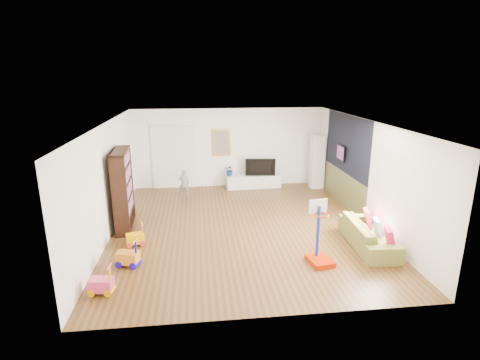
{
  "coord_description": "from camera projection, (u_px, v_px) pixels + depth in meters",
  "views": [
    {
      "loc": [
        -1.08,
        -8.91,
        3.84
      ],
      "look_at": [
        0.0,
        0.4,
        1.15
      ],
      "focal_mm": 28.0,
      "sensor_mm": 36.0,
      "label": 1
    }
  ],
  "objects": [
    {
      "name": "ride_on_pink",
      "position": [
        101.0,
        280.0,
        6.69
      ],
      "size": [
        0.44,
        0.3,
        0.55
      ],
      "primitive_type": "cube",
      "rotation": [
        0.0,
        0.0,
        -0.13
      ],
      "color": "#E53966",
      "rests_on": "ground"
    },
    {
      "name": "pillow_center",
      "position": [
        378.0,
        227.0,
        8.54
      ],
      "size": [
        0.15,
        0.36,
        0.35
      ],
      "primitive_type": "cube",
      "rotation": [
        0.0,
        0.0,
        -0.17
      ],
      "color": "silver",
      "rests_on": "sofa"
    },
    {
      "name": "artwork_right",
      "position": [
        341.0,
        153.0,
        11.14
      ],
      "size": [
        0.04,
        0.56,
        0.46
      ],
      "primitive_type": "cube",
      "color": "#7F3F8C",
      "rests_on": "wall_right"
    },
    {
      "name": "media_console",
      "position": [
        254.0,
        181.0,
        12.98
      ],
      "size": [
        1.9,
        0.57,
        0.44
      ],
      "primitive_type": "cube",
      "rotation": [
        0.0,
        0.0,
        0.06
      ],
      "color": "silver",
      "rests_on": "ground"
    },
    {
      "name": "tall_cabinet",
      "position": [
        317.0,
        161.0,
        12.8
      ],
      "size": [
        0.44,
        0.44,
        1.85
      ],
      "primitive_type": "cube",
      "rotation": [
        0.0,
        0.0,
        -0.02
      ],
      "color": "silver",
      "rests_on": "ground"
    },
    {
      "name": "ride_on_orange",
      "position": [
        128.0,
        253.0,
        7.65
      ],
      "size": [
        0.5,
        0.39,
        0.58
      ],
      "primitive_type": "cube",
      "rotation": [
        0.0,
        0.0,
        -0.29
      ],
      "color": "orange",
      "rests_on": "ground"
    },
    {
      "name": "floor",
      "position": [
        242.0,
        227.0,
        9.69
      ],
      "size": [
        6.5,
        7.5,
        0.0
      ],
      "primitive_type": "cube",
      "color": "brown",
      "rests_on": "ground"
    },
    {
      "name": "basketball_hoop",
      "position": [
        322.0,
        233.0,
        7.66
      ],
      "size": [
        0.56,
        0.64,
        1.35
      ],
      "primitive_type": "cube",
      "rotation": [
        0.0,
        0.0,
        0.18
      ],
      "color": "#AB1E00",
      "rests_on": "ground"
    },
    {
      "name": "ceiling",
      "position": [
        242.0,
        122.0,
        8.95
      ],
      "size": [
        6.5,
        7.5,
        0.0
      ],
      "primitive_type": "cube",
      "color": "white",
      "rests_on": "ground"
    },
    {
      "name": "bookshelf",
      "position": [
        123.0,
        190.0,
        9.42
      ],
      "size": [
        0.44,
        1.4,
        2.02
      ],
      "primitive_type": "cube",
      "rotation": [
        0.0,
        0.0,
        0.06
      ],
      "color": "black",
      "rests_on": "ground"
    },
    {
      "name": "tv",
      "position": [
        260.0,
        167.0,
        12.88
      ],
      "size": [
        1.04,
        0.24,
        0.59
      ],
      "primitive_type": "imported",
      "rotation": [
        0.0,
        0.0,
        -0.1
      ],
      "color": "black",
      "rests_on": "media_console"
    },
    {
      "name": "doorway",
      "position": [
        173.0,
        158.0,
        12.73
      ],
      "size": [
        1.45,
        0.06,
        2.1
      ],
      "primitive_type": "cube",
      "color": "white",
      "rests_on": "ground"
    },
    {
      "name": "vase_plant",
      "position": [
        230.0,
        170.0,
        12.81
      ],
      "size": [
        0.44,
        0.4,
        0.4
      ],
      "primitive_type": "imported",
      "rotation": [
        0.0,
        0.0,
        -0.3
      ],
      "color": "navy",
      "rests_on": "media_console"
    },
    {
      "name": "pillow_left",
      "position": [
        390.0,
        237.0,
        7.97
      ],
      "size": [
        0.21,
        0.42,
        0.41
      ],
      "primitive_type": "cube",
      "rotation": [
        0.0,
        0.0,
        -0.27
      ],
      "color": "#C3113A",
      "rests_on": "sofa"
    },
    {
      "name": "sofa",
      "position": [
        369.0,
        234.0,
        8.54
      ],
      "size": [
        0.9,
        2.04,
        0.58
      ],
      "primitive_type": "imported",
      "rotation": [
        0.0,
        0.0,
        1.51
      ],
      "color": "olive",
      "rests_on": "ground"
    },
    {
      "name": "painting_back",
      "position": [
        222.0,
        143.0,
        12.78
      ],
      "size": [
        0.62,
        0.06,
        0.92
      ],
      "primitive_type": "cube",
      "color": "gold",
      "rests_on": "wall_back"
    },
    {
      "name": "wall_right",
      "position": [
        366.0,
        173.0,
        9.68
      ],
      "size": [
        0.0,
        7.5,
        2.7
      ],
      "primitive_type": "cube",
      "color": "silver",
      "rests_on": "ground"
    },
    {
      "name": "navy_accent",
      "position": [
        346.0,
        144.0,
        10.88
      ],
      "size": [
        0.01,
        3.2,
        1.7
      ],
      "primitive_type": "cube",
      "color": "black",
      "rests_on": "wall_right"
    },
    {
      "name": "pillow_right",
      "position": [
        368.0,
        218.0,
        9.05
      ],
      "size": [
        0.22,
        0.43,
        0.41
      ],
      "primitive_type": "cube",
      "rotation": [
        0.0,
        0.0,
        -0.29
      ],
      "color": "#AB2036",
      "rests_on": "sofa"
    },
    {
      "name": "olive_wainscot",
      "position": [
        343.0,
        188.0,
        11.25
      ],
      "size": [
        0.01,
        3.2,
        1.0
      ],
      "primitive_type": "cube",
      "color": "brown",
      "rests_on": "wall_right"
    },
    {
      "name": "wall_back",
      "position": [
        229.0,
        148.0,
        12.9
      ],
      "size": [
        6.5,
        0.0,
        2.7
      ],
      "primitive_type": "cube",
      "color": "white",
      "rests_on": "ground"
    },
    {
      "name": "ride_on_yellow",
      "position": [
        135.0,
        234.0,
        8.58
      ],
      "size": [
        0.45,
        0.34,
        0.54
      ],
      "primitive_type": "cube",
      "rotation": [
        0.0,
        0.0,
        0.25
      ],
      "color": "#EDB100",
      "rests_on": "ground"
    },
    {
      "name": "child",
      "position": [
        184.0,
        183.0,
        11.98
      ],
      "size": [
        0.33,
        0.22,
        0.89
      ],
      "primitive_type": "imported",
      "rotation": [
        0.0,
        0.0,
        3.12
      ],
      "color": "gray",
      "rests_on": "ground"
    },
    {
      "name": "wall_front",
      "position": [
        271.0,
        241.0,
        5.74
      ],
      "size": [
        6.5,
        0.0,
        2.7
      ],
      "primitive_type": "cube",
      "color": "silver",
      "rests_on": "ground"
    },
    {
      "name": "wall_left",
      "position": [
        107.0,
        181.0,
        8.96
      ],
      "size": [
        0.0,
        7.5,
        2.7
      ],
      "primitive_type": "cube",
      "color": "white",
      "rests_on": "ground"
    }
  ]
}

